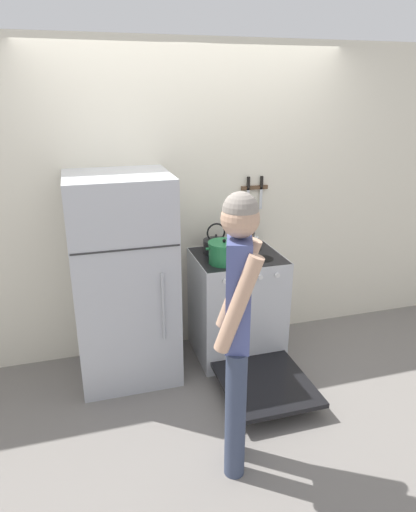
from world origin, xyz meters
TOP-DOWN VIEW (x-y plane):
  - ground_plane at (0.00, 0.00)m, footprint 14.00×14.00m
  - wall_back at (0.00, 0.03)m, footprint 10.00×0.06m
  - refrigerator at (-0.63, -0.34)m, footprint 0.75×0.70m
  - stove_range at (0.30, -0.35)m, footprint 0.70×1.33m
  - dutch_oven_pot at (0.14, -0.43)m, footprint 0.29×0.25m
  - tea_kettle at (0.15, -0.18)m, footprint 0.26×0.21m
  - utensil_jar at (0.48, -0.18)m, footprint 0.11×0.11m
  - person at (-0.13, -1.50)m, footprint 0.35×0.41m
  - wall_knife_strip at (0.55, -0.02)m, footprint 0.24×0.03m

SIDE VIEW (x-z plane):
  - ground_plane at x=0.00m, z-range 0.00..0.00m
  - stove_range at x=0.30m, z-range 0.00..0.89m
  - refrigerator at x=-0.63m, z-range 0.00..1.62m
  - utensil_jar at x=0.48m, z-range 0.83..1.09m
  - person at x=-0.13m, z-range 0.12..1.82m
  - tea_kettle at x=0.15m, z-range 0.85..1.10m
  - dutch_oven_pot at x=0.14m, z-range 0.89..1.08m
  - wall_back at x=0.00m, z-range 0.00..2.55m
  - wall_knife_strip at x=0.55m, z-range 1.23..1.54m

